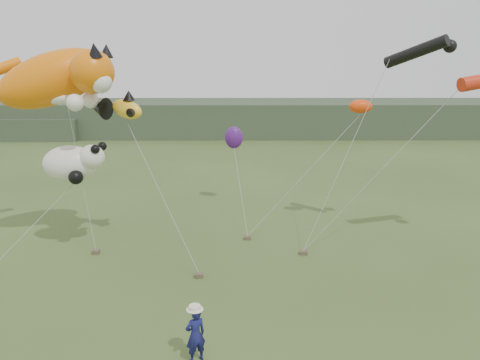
{
  "coord_description": "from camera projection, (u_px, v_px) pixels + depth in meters",
  "views": [
    {
      "loc": [
        0.6,
        -13.92,
        8.42
      ],
      "look_at": [
        0.69,
        3.0,
        4.24
      ],
      "focal_mm": 35.0,
      "sensor_mm": 36.0,
      "label": 1
    }
  ],
  "objects": [
    {
      "name": "ground",
      "position": [
        220.0,
        325.0,
        15.53
      ],
      "size": [
        120.0,
        120.0,
        0.0
      ],
      "primitive_type": "plane",
      "color": "#385123",
      "rests_on": "ground"
    },
    {
      "name": "headland",
      "position": [
        208.0,
        118.0,
        58.43
      ],
      "size": [
        90.0,
        13.0,
        4.0
      ],
      "color": "#2D3D28",
      "rests_on": "ground"
    },
    {
      "name": "festival_attendant",
      "position": [
        195.0,
        335.0,
        13.48
      ],
      "size": [
        0.74,
        0.66,
        1.69
      ],
      "primitive_type": "imported",
      "rotation": [
        0.0,
        0.0,
        3.66
      ],
      "color": "#161752",
      "rests_on": "ground"
    },
    {
      "name": "sandbag_anchors",
      "position": [
        171.0,
        258.0,
        20.76
      ],
      "size": [
        13.55,
        4.66,
        0.17
      ],
      "color": "brown",
      "rests_on": "ground"
    },
    {
      "name": "cat_kite",
      "position": [
        61.0,
        78.0,
        20.09
      ],
      "size": [
        6.5,
        3.82,
        3.66
      ],
      "color": "orange",
      "rests_on": "ground"
    },
    {
      "name": "fish_kite",
      "position": [
        117.0,
        108.0,
        20.67
      ],
      "size": [
        2.76,
        1.79,
        1.39
      ],
      "color": "yellow",
      "rests_on": "ground"
    },
    {
      "name": "tube_kites",
      "position": [
        468.0,
        66.0,
        20.46
      ],
      "size": [
        5.98,
        3.72,
        2.44
      ],
      "color": "black",
      "rests_on": "ground"
    },
    {
      "name": "panda_kite",
      "position": [
        74.0,
        163.0,
        20.78
      ],
      "size": [
        2.86,
        1.85,
        1.78
      ],
      "color": "white",
      "rests_on": "ground"
    },
    {
      "name": "misc_kites",
      "position": [
        271.0,
        128.0,
        26.41
      ],
      "size": [
        7.46,
        5.2,
        3.24
      ],
      "color": "#F6410C",
      "rests_on": "ground"
    }
  ]
}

